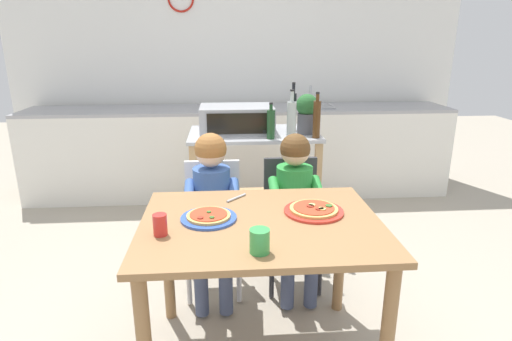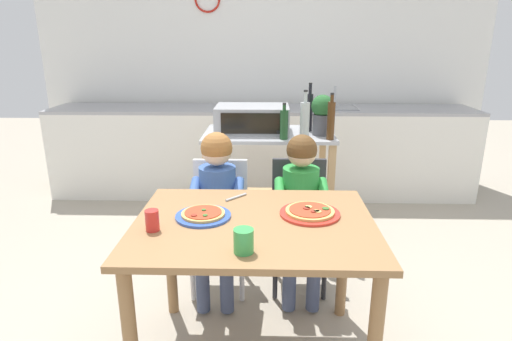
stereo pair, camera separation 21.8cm
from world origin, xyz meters
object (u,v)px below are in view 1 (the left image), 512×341
at_px(bottle_dark_olive_oil, 293,110).
at_px(dining_chair_left, 213,217).
at_px(toaster_oven, 237,119).
at_px(drinking_cup_green, 260,241).
at_px(pizza_plate_red_rimmed, 314,210).
at_px(pizza_plate_blue_rimmed, 209,217).
at_px(child_in_blue_striped_shirt, 212,198).
at_px(dining_chair_right, 292,213).
at_px(kitchen_island_cart, 254,168).
at_px(bottle_slim_sauce, 291,119).
at_px(drinking_cup_red, 160,225).
at_px(child_in_green_shirt, 296,196).
at_px(potted_herb_plant, 307,112).
at_px(serving_spoon, 236,198).
at_px(dining_table, 261,244).
at_px(bottle_tall_green_wine, 317,119).
at_px(bottle_squat_spirits, 271,124).

relative_size(bottle_dark_olive_oil, dining_chair_left, 0.46).
distance_m(toaster_oven, drinking_cup_green, 1.74).
distance_m(dining_chair_left, pizza_plate_red_rimmed, 0.83).
bearing_deg(dining_chair_left, pizza_plate_blue_rimmed, -90.01).
bearing_deg(child_in_blue_striped_shirt, dining_chair_right, 16.84).
bearing_deg(kitchen_island_cart, bottle_slim_sauce, -44.36).
relative_size(bottle_slim_sauce, dining_chair_left, 0.43).
bearing_deg(drinking_cup_red, child_in_green_shirt, 44.69).
height_order(pizza_plate_blue_rimmed, drinking_cup_green, drinking_cup_green).
height_order(kitchen_island_cart, bottle_slim_sauce, bottle_slim_sauce).
xyz_separation_m(kitchen_island_cart, dining_chair_left, (-0.31, -0.73, -0.09)).
relative_size(potted_herb_plant, pizza_plate_blue_rimmed, 1.15).
relative_size(bottle_slim_sauce, child_in_green_shirt, 0.35).
bearing_deg(kitchen_island_cart, pizza_plate_red_rimmed, -81.67).
relative_size(drinking_cup_green, serving_spoon, 0.70).
height_order(dining_chair_left, dining_chair_right, same).
bearing_deg(dining_chair_left, pizza_plate_red_rimmed, -49.91).
xyz_separation_m(potted_herb_plant, pizza_plate_blue_rimmed, (-0.70, -1.29, -0.26)).
bearing_deg(toaster_oven, child_in_blue_striped_shirt, -101.65).
distance_m(dining_chair_left, serving_spoon, 0.49).
bearing_deg(bottle_slim_sauce, dining_table, -105.35).
xyz_separation_m(pizza_plate_red_rimmed, drinking_cup_green, (-0.29, -0.38, 0.04)).
relative_size(toaster_oven, dining_table, 0.50).
bearing_deg(bottle_dark_olive_oil, bottle_tall_green_wine, -66.38).
distance_m(potted_herb_plant, child_in_blue_striped_shirt, 1.11).
height_order(drinking_cup_red, serving_spoon, drinking_cup_red).
relative_size(drinking_cup_green, drinking_cup_red, 1.04).
bearing_deg(pizza_plate_blue_rimmed, child_in_blue_striped_shirt, 89.99).
height_order(bottle_dark_olive_oil, drinking_cup_green, bottle_dark_olive_oil).
xyz_separation_m(bottle_dark_olive_oil, pizza_plate_red_rimmed, (-0.12, -1.39, -0.26)).
distance_m(bottle_tall_green_wine, pizza_plate_blue_rimmed, 1.39).
bearing_deg(bottle_dark_olive_oil, toaster_oven, -175.36).
height_order(kitchen_island_cart, pizza_plate_blue_rimmed, kitchen_island_cart).
xyz_separation_m(toaster_oven, drinking_cup_green, (0.03, -1.73, -0.16)).
relative_size(dining_chair_right, pizza_plate_blue_rimmed, 3.12).
bearing_deg(serving_spoon, toaster_oven, 87.76).
relative_size(kitchen_island_cart, drinking_cup_green, 10.10).
distance_m(toaster_oven, drinking_cup_red, 1.60).
distance_m(child_in_blue_striped_shirt, child_in_green_shirt, 0.50).
xyz_separation_m(pizza_plate_blue_rimmed, drinking_cup_green, (0.21, -0.33, 0.04)).
relative_size(bottle_slim_sauce, bottle_dark_olive_oil, 0.95).
distance_m(kitchen_island_cart, dining_chair_left, 0.80).
relative_size(potted_herb_plant, drinking_cup_green, 3.06).
xyz_separation_m(dining_chair_right, child_in_green_shirt, (0.00, -0.12, 0.16)).
relative_size(kitchen_island_cart, serving_spoon, 7.04).
distance_m(pizza_plate_red_rimmed, serving_spoon, 0.42).
xyz_separation_m(kitchen_island_cart, pizza_plate_blue_rimmed, (-0.31, -1.37, 0.19)).
height_order(drinking_cup_green, serving_spoon, drinking_cup_green).
bearing_deg(drinking_cup_red, bottle_squat_spirits, 64.56).
bearing_deg(kitchen_island_cart, bottle_dark_olive_oil, 11.42).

